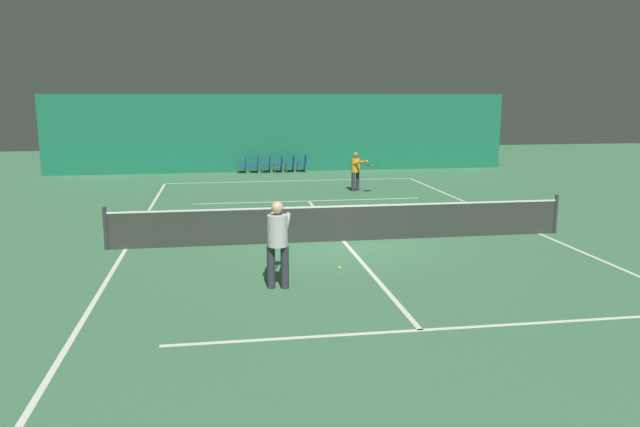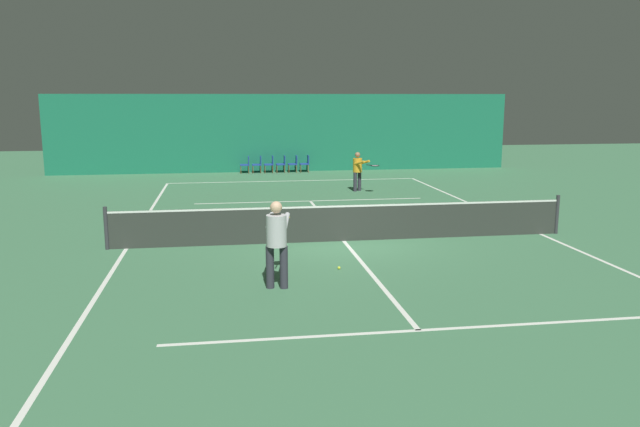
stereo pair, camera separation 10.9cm
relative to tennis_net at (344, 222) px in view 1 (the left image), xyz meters
The scene contains 18 objects.
ground_plane 0.51m from the tennis_net, ahead, with size 60.00×60.00×0.00m, color #3D704C.
backdrop_curtain 15.63m from the tennis_net, 90.00° to the left, with size 23.00×0.12×3.83m.
court_line_baseline_far 11.91m from the tennis_net, 90.00° to the left, with size 11.00×0.10×0.00m.
court_line_service_far 6.42m from the tennis_net, 90.00° to the left, with size 8.25×0.10×0.00m.
court_line_service_near 6.42m from the tennis_net, 90.00° to the right, with size 8.25×0.10×0.00m.
court_line_sideline_left 5.52m from the tennis_net, behind, with size 0.10×23.80×0.00m.
court_line_sideline_right 5.52m from the tennis_net, ahead, with size 0.10×23.80×0.00m.
court_line_centre 0.51m from the tennis_net, ahead, with size 0.10×12.80×0.00m.
tennis_net is the anchor object (origin of this frame).
player_near 4.30m from the tennis_net, 118.83° to the right, with size 0.63×1.42×1.74m.
player_far 8.76m from the tennis_net, 75.38° to the left, with size 0.99×1.28×1.55m.
courtside_chair_0 15.15m from the tennis_net, 97.51° to the left, with size 0.44×0.44×0.84m.
courtside_chair_1 15.08m from the tennis_net, 95.29° to the left, with size 0.44×0.44×0.84m.
courtside_chair_2 15.04m from the tennis_net, 93.05° to the left, with size 0.44×0.44×0.84m.
courtside_chair_3 15.02m from the tennis_net, 90.81° to the left, with size 0.44×0.44×0.84m.
courtside_chair_4 15.02m from the tennis_net, 88.56° to the left, with size 0.44×0.44×0.84m.
courtside_chair_5 15.05m from the tennis_net, 86.32° to the left, with size 0.44×0.44×0.84m.
tennis_ball 2.76m from the tennis_net, 103.10° to the right, with size 0.07×0.07×0.07m.
Camera 1 is at (-3.14, -15.57, 3.73)m, focal length 35.00 mm.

